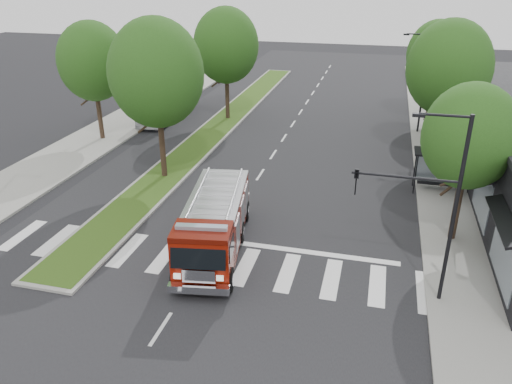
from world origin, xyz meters
TOP-DOWN VIEW (x-y plane):
  - ground at (0.00, 0.00)m, footprint 140.00×140.00m
  - sidewalk_right at (12.50, 10.00)m, footprint 5.00×80.00m
  - sidewalk_left at (-14.50, 10.00)m, footprint 5.00×80.00m
  - median at (-6.00, 18.00)m, footprint 3.00×50.00m
  - bus_shelter at (11.20, 8.15)m, footprint 3.20×1.60m
  - tree_right_near at (11.50, 2.00)m, footprint 4.40×4.40m
  - tree_right_mid at (11.50, 14.00)m, footprint 5.60×5.60m
  - tree_right_far at (11.50, 24.00)m, footprint 5.00×5.00m
  - tree_median_near at (-6.00, 6.00)m, footprint 5.80×5.80m
  - tree_median_far at (-6.00, 20.00)m, footprint 5.60×5.60m
  - tree_left_mid at (-14.00, 12.00)m, footprint 5.20×5.20m
  - streetlight_right_near at (9.61, -3.50)m, footprint 4.08×0.22m
  - streetlight_right_far at (10.35, 20.00)m, footprint 2.11×0.20m
  - fire_engine at (0.16, -1.87)m, footprint 3.86×8.82m
  - city_bus at (-11.48, 19.20)m, footprint 2.76×9.64m

SIDE VIEW (x-z plane):
  - ground at x=0.00m, z-range 0.00..0.00m
  - sidewalk_right at x=12.50m, z-range 0.00..0.15m
  - sidewalk_left at x=-14.50m, z-range 0.00..0.15m
  - median at x=-6.00m, z-range 0.00..0.16m
  - city_bus at x=-11.48m, z-range 0.00..2.66m
  - fire_engine at x=0.16m, z-range -0.06..2.89m
  - bus_shelter at x=11.20m, z-range 0.73..3.34m
  - streetlight_right_far at x=10.35m, z-range 0.48..8.48m
  - streetlight_right_near at x=9.61m, z-range 0.67..8.67m
  - tree_right_near at x=11.50m, z-range 1.48..9.53m
  - tree_right_far at x=11.50m, z-range 1.47..10.20m
  - tree_left_mid at x=-14.00m, z-range 1.58..10.74m
  - tree_right_mid at x=11.50m, z-range 1.63..11.35m
  - tree_median_far at x=-6.00m, z-range 1.63..11.35m
  - tree_median_near at x=-6.00m, z-range 1.73..11.89m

